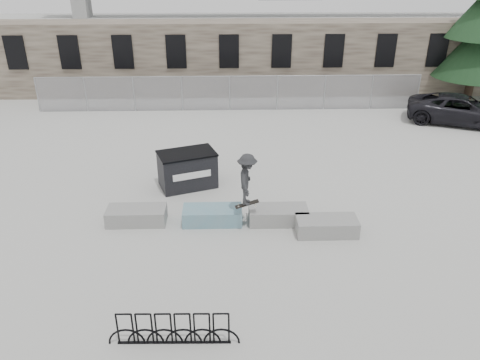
{
  "coord_description": "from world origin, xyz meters",
  "views": [
    {
      "loc": [
        -0.18,
        -13.89,
        8.42
      ],
      "look_at": [
        0.24,
        0.56,
        1.3
      ],
      "focal_mm": 35.0,
      "sensor_mm": 36.0,
      "label": 1
    }
  ],
  "objects_px": {
    "planter_far_left": "(137,215)",
    "skateboarder": "(247,180)",
    "planter_center_left": "(212,215)",
    "planter_center_right": "(278,214)",
    "dumpster": "(187,169)",
    "suv": "(461,110)",
    "planter_offset": "(327,225)",
    "bike_rack": "(173,329)"
  },
  "relations": [
    {
      "from": "planter_far_left",
      "to": "skateboarder",
      "type": "distance_m",
      "value": 4.07
    },
    {
      "from": "planter_center_left",
      "to": "planter_center_right",
      "type": "xyz_separation_m",
      "value": [
        2.25,
        -0.04,
        0.0
      ]
    },
    {
      "from": "dumpster",
      "to": "suv",
      "type": "relative_size",
      "value": 0.46
    },
    {
      "from": "planter_center_right",
      "to": "planter_offset",
      "type": "relative_size",
      "value": 1.0
    },
    {
      "from": "planter_center_left",
      "to": "planter_offset",
      "type": "bearing_deg",
      "value": -12.08
    },
    {
      "from": "dumpster",
      "to": "bike_rack",
      "type": "xyz_separation_m",
      "value": [
        0.25,
        -8.3,
        -0.28
      ]
    },
    {
      "from": "planter_far_left",
      "to": "skateboarder",
      "type": "bearing_deg",
      "value": -6.76
    },
    {
      "from": "bike_rack",
      "to": "dumpster",
      "type": "bearing_deg",
      "value": 91.71
    },
    {
      "from": "planter_center_right",
      "to": "bike_rack",
      "type": "relative_size",
      "value": 0.64
    },
    {
      "from": "planter_center_left",
      "to": "planter_center_right",
      "type": "distance_m",
      "value": 2.25
    },
    {
      "from": "planter_offset",
      "to": "suv",
      "type": "height_order",
      "value": "suv"
    },
    {
      "from": "suv",
      "to": "skateboarder",
      "type": "relative_size",
      "value": 2.91
    },
    {
      "from": "planter_far_left",
      "to": "dumpster",
      "type": "relative_size",
      "value": 0.8
    },
    {
      "from": "bike_rack",
      "to": "skateboarder",
      "type": "relative_size",
      "value": 1.67
    },
    {
      "from": "bike_rack",
      "to": "planter_offset",
      "type": "bearing_deg",
      "value": 45.87
    },
    {
      "from": "planter_offset",
      "to": "planter_center_left",
      "type": "bearing_deg",
      "value": 167.92
    },
    {
      "from": "planter_far_left",
      "to": "suv",
      "type": "xyz_separation_m",
      "value": [
        15.67,
        9.83,
        0.47
      ]
    },
    {
      "from": "planter_center_left",
      "to": "planter_center_right",
      "type": "relative_size",
      "value": 1.0
    },
    {
      "from": "skateboarder",
      "to": "planter_center_right",
      "type": "bearing_deg",
      "value": -67.64
    },
    {
      "from": "planter_far_left",
      "to": "planter_center_right",
      "type": "bearing_deg",
      "value": -1.27
    },
    {
      "from": "suv",
      "to": "planter_center_right",
      "type": "bearing_deg",
      "value": 155.3
    },
    {
      "from": "planter_center_right",
      "to": "suv",
      "type": "xyz_separation_m",
      "value": [
        10.82,
        9.94,
        0.47
      ]
    },
    {
      "from": "bike_rack",
      "to": "skateboarder",
      "type": "height_order",
      "value": "skateboarder"
    },
    {
      "from": "planter_offset",
      "to": "dumpster",
      "type": "distance_m",
      "value": 6.02
    },
    {
      "from": "planter_far_left",
      "to": "skateboarder",
      "type": "height_order",
      "value": "skateboarder"
    },
    {
      "from": "planter_far_left",
      "to": "bike_rack",
      "type": "relative_size",
      "value": 0.64
    },
    {
      "from": "planter_far_left",
      "to": "bike_rack",
      "type": "distance_m",
      "value": 5.86
    },
    {
      "from": "planter_far_left",
      "to": "dumpster",
      "type": "xyz_separation_m",
      "value": [
        1.56,
        2.73,
        0.43
      ]
    },
    {
      "from": "planter_far_left",
      "to": "planter_offset",
      "type": "xyz_separation_m",
      "value": [
        6.37,
        -0.87,
        0.0
      ]
    },
    {
      "from": "planter_center_right",
      "to": "bike_rack",
      "type": "height_order",
      "value": "bike_rack"
    },
    {
      "from": "dumpster",
      "to": "planter_far_left",
      "type": "bearing_deg",
      "value": -139.28
    },
    {
      "from": "planter_center_right",
      "to": "skateboarder",
      "type": "xyz_separation_m",
      "value": [
        -1.09,
        -0.34,
        1.51
      ]
    },
    {
      "from": "dumpster",
      "to": "skateboarder",
      "type": "bearing_deg",
      "value": -74.94
    },
    {
      "from": "planter_center_right",
      "to": "dumpster",
      "type": "distance_m",
      "value": 4.36
    },
    {
      "from": "planter_center_left",
      "to": "bike_rack",
      "type": "xyz_separation_m",
      "value": [
        -0.79,
        -5.51,
        0.14
      ]
    },
    {
      "from": "planter_center_left",
      "to": "dumpster",
      "type": "relative_size",
      "value": 0.8
    },
    {
      "from": "planter_far_left",
      "to": "planter_center_left",
      "type": "distance_m",
      "value": 2.59
    },
    {
      "from": "bike_rack",
      "to": "planter_far_left",
      "type": "bearing_deg",
      "value": 107.98
    },
    {
      "from": "bike_rack",
      "to": "suv",
      "type": "xyz_separation_m",
      "value": [
        13.86,
        15.4,
        0.32
      ]
    },
    {
      "from": "planter_far_left",
      "to": "planter_center_left",
      "type": "height_order",
      "value": "same"
    },
    {
      "from": "suv",
      "to": "planter_center_left",
      "type": "bearing_deg",
      "value": 149.86
    },
    {
      "from": "skateboarder",
      "to": "planter_offset",
      "type": "bearing_deg",
      "value": -94.14
    }
  ]
}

